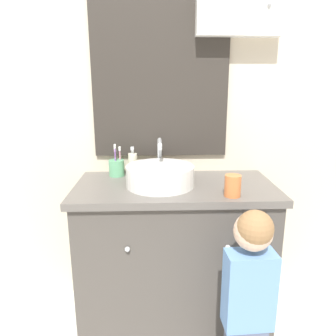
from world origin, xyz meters
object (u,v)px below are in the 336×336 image
Objects in this scene: drinking_cup at (233,186)px; toothbrush_holder at (117,167)px; child_figure at (249,288)px; sink_basin at (160,175)px; soap_dispenser at (133,165)px.

toothbrush_holder is at bearing 147.89° from drinking_cup.
sink_basin is at bearing 129.23° from child_figure.
toothbrush_holder is 0.91m from child_figure.
drinking_cup is (0.47, -0.33, -0.02)m from soap_dispenser.
soap_dispenser is (0.09, -0.02, 0.02)m from toothbrush_holder.
toothbrush_holder is 0.10m from soap_dispenser.
toothbrush_holder is 0.66m from drinking_cup.
sink_basin is 0.66m from child_figure.
sink_basin is 3.93× the size of drinking_cup.
sink_basin is at bearing -37.45° from toothbrush_holder.
child_figure is (0.35, -0.43, -0.35)m from sink_basin.
drinking_cup is (-0.03, 0.26, 0.35)m from child_figure.
toothbrush_holder is 1.81× the size of drinking_cup.
drinking_cup is at bearing -32.11° from toothbrush_holder.
drinking_cup is (0.56, -0.35, 0.00)m from toothbrush_holder.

